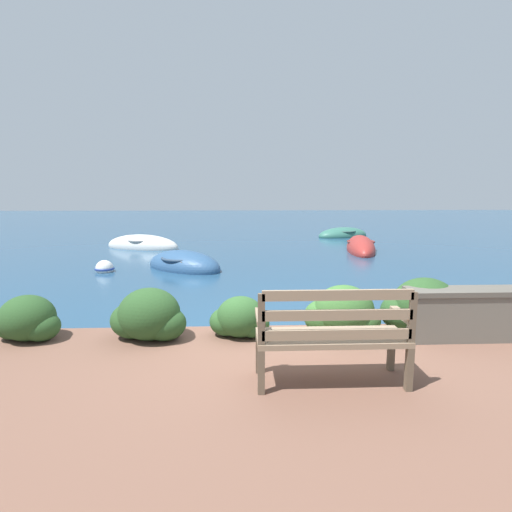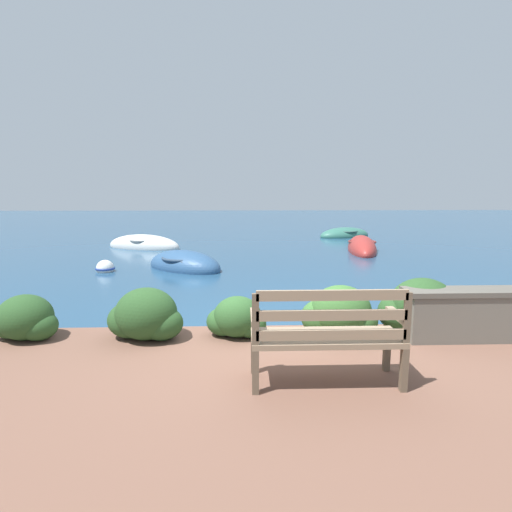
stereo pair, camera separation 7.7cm
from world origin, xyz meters
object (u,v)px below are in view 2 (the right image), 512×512
(park_bench, at_px, (327,334))
(rowboat_mid, at_px, (362,249))
(rowboat_far, at_px, (144,246))
(mooring_buoy, at_px, (105,268))
(rowboat_outer, at_px, (345,235))
(rowboat_nearest, at_px, (184,266))

(park_bench, height_order, rowboat_mid, park_bench)
(rowboat_far, bearing_deg, rowboat_mid, -165.81)
(park_bench, distance_m, rowboat_mid, 10.52)
(park_bench, relative_size, mooring_buoy, 2.87)
(park_bench, xyz_separation_m, mooring_buoy, (-4.21, 6.55, -0.63))
(park_bench, bearing_deg, rowboat_outer, 70.33)
(park_bench, bearing_deg, rowboat_far, 106.89)
(mooring_buoy, bearing_deg, rowboat_mid, 24.34)
(rowboat_mid, xyz_separation_m, mooring_buoy, (-7.54, -3.41, 0.01))
(rowboat_nearest, relative_size, rowboat_outer, 0.93)
(mooring_buoy, bearing_deg, rowboat_far, 90.98)
(mooring_buoy, bearing_deg, rowboat_outer, 43.81)
(rowboat_nearest, distance_m, mooring_buoy, 1.96)
(rowboat_outer, xyz_separation_m, mooring_buoy, (-8.04, -7.71, 0.01))
(rowboat_mid, distance_m, rowboat_outer, 4.33)
(rowboat_far, distance_m, rowboat_outer, 8.80)
(rowboat_nearest, bearing_deg, rowboat_far, 154.98)
(rowboat_nearest, bearing_deg, rowboat_mid, 67.14)
(rowboat_nearest, xyz_separation_m, mooring_buoy, (-1.94, -0.32, 0.00))
(rowboat_outer, distance_m, mooring_buoy, 11.14)
(mooring_buoy, bearing_deg, rowboat_nearest, 9.35)
(park_bench, distance_m, rowboat_nearest, 7.27)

